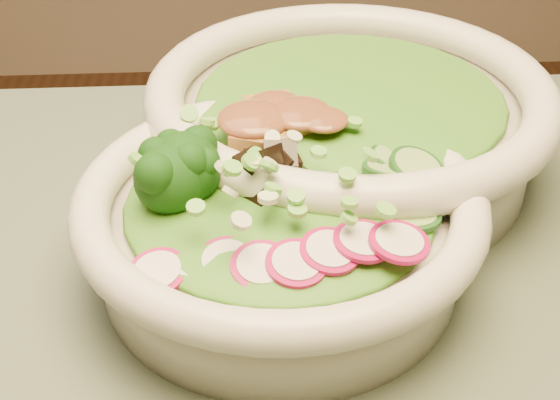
{
  "coord_description": "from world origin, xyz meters",
  "views": [
    {
      "loc": [
        -0.12,
        -0.24,
        1.07
      ],
      "look_at": [
        -0.09,
        0.13,
        0.8
      ],
      "focal_mm": 50.0,
      "sensor_mm": 36.0,
      "label": 1
    }
  ],
  "objects": [
    {
      "name": "mushroom_heap",
      "position": [
        -0.09,
        0.15,
        0.82
      ],
      "size": [
        0.07,
        0.07,
        0.04
      ],
      "primitive_type": null,
      "rotation": [
        0.0,
        0.0,
        -0.14
      ],
      "color": "black",
      "rests_on": "salad_bowl"
    },
    {
      "name": "scallion_garnish",
      "position": [
        -0.09,
        0.13,
        0.83
      ],
      "size": [
        0.18,
        0.18,
        0.02
      ],
      "primitive_type": null,
      "color": "#6DBF43",
      "rests_on": "salad_bowl"
    },
    {
      "name": "side_lettuce",
      "position": [
        -0.04,
        0.25,
        0.81
      ],
      "size": [
        0.2,
        0.2,
        0.02
      ],
      "primitive_type": "ellipsoid",
      "color": "#216615",
      "rests_on": "side_bowl"
    },
    {
      "name": "salad_bowl",
      "position": [
        -0.09,
        0.13,
        0.79
      ],
      "size": [
        0.25,
        0.25,
        0.07
      ],
      "rotation": [
        0.0,
        0.0,
        -0.14
      ],
      "color": "silver",
      "rests_on": "dining_table"
    },
    {
      "name": "lettuce_bed",
      "position": [
        -0.09,
        0.13,
        0.81
      ],
      "size": [
        0.19,
        0.19,
        0.02
      ],
      "primitive_type": "ellipsoid",
      "color": "#216615",
      "rests_on": "salad_bowl"
    },
    {
      "name": "broccoli_florets",
      "position": [
        -0.15,
        0.13,
        0.82
      ],
      "size": [
        0.08,
        0.07,
        0.04
      ],
      "primitive_type": null,
      "rotation": [
        0.0,
        0.0,
        -0.14
      ],
      "color": "black",
      "rests_on": "salad_bowl"
    },
    {
      "name": "peanut_sauce",
      "position": [
        -0.09,
        0.19,
        0.83
      ],
      "size": [
        0.06,
        0.05,
        0.01
      ],
      "primitive_type": "ellipsoid",
      "color": "brown",
      "rests_on": "tofu_cubes"
    },
    {
      "name": "radish_slices",
      "position": [
        -0.09,
        0.07,
        0.81
      ],
      "size": [
        0.1,
        0.05,
        0.02
      ],
      "primitive_type": null,
      "rotation": [
        0.0,
        0.0,
        -0.14
      ],
      "color": "#9E0C48",
      "rests_on": "salad_bowl"
    },
    {
      "name": "cucumber_slices",
      "position": [
        -0.03,
        0.13,
        0.82
      ],
      "size": [
        0.07,
        0.07,
        0.03
      ],
      "primitive_type": null,
      "rotation": [
        0.0,
        0.0,
        -0.14
      ],
      "color": "#89BA67",
      "rests_on": "salad_bowl"
    },
    {
      "name": "tofu_cubes",
      "position": [
        -0.09,
        0.19,
        0.82
      ],
      "size": [
        0.09,
        0.07,
        0.03
      ],
      "primitive_type": null,
      "rotation": [
        0.0,
        0.0,
        -0.14
      ],
      "color": "olive",
      "rests_on": "salad_bowl"
    },
    {
      "name": "side_bowl",
      "position": [
        -0.04,
        0.25,
        0.79
      ],
      "size": [
        0.29,
        0.29,
        0.08
      ],
      "rotation": [
        0.0,
        0.0,
        -0.2
      ],
      "color": "silver",
      "rests_on": "dining_table"
    }
  ]
}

